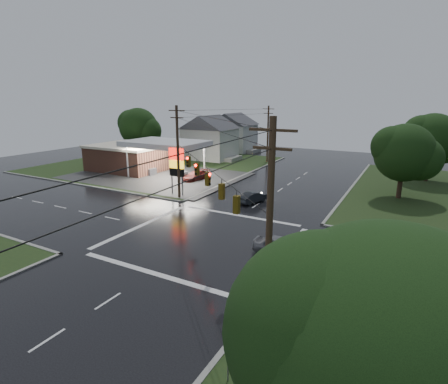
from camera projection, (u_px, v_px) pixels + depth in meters
The scene contains 17 objects.
ground at pixel (205, 239), 30.21m from camera, with size 120.00×120.00×0.00m, color black.
grass_nw at pixel (159, 164), 64.29m from camera, with size 36.00×36.00×0.08m, color #1D3216.
gas_station at pixel (136, 156), 58.15m from camera, with size 26.20×18.00×5.60m.
pylon_sign at pixel (177, 163), 42.94m from camera, with size 2.00×0.35×6.00m.
utility_pole_nw at pixel (178, 151), 41.19m from camera, with size 2.20×0.32×11.00m.
utility_pole_se at pixel (269, 231), 16.28m from camera, with size 2.20×0.32×11.00m.
utility_pole_n at pixel (268, 133), 65.41m from camera, with size 2.20×0.32×10.50m.
traffic_signals at pixel (204, 165), 28.51m from camera, with size 26.87×26.87×1.47m.
house_near at pixel (210, 137), 69.30m from camera, with size 11.05×8.48×8.60m.
house_far at pixel (233, 132), 79.93m from camera, with size 11.05×8.48×8.60m.
tree_nw_behind at pixel (139, 127), 69.72m from camera, with size 8.93×7.60×10.00m.
tree_ne_near at pixel (406, 153), 40.87m from camera, with size 7.99×6.80×8.98m.
tree_ne_far at pixel (433, 139), 49.48m from camera, with size 8.46×7.20×9.80m.
tree_se at pixel (392, 369), 8.19m from camera, with size 8.22×7.00×9.08m.
car_north at pixel (253, 197), 40.59m from camera, with size 1.36×3.90×1.28m, color black.
car_crossing at pixel (281, 246), 26.90m from camera, with size 1.74×4.31×1.47m, color slate.
car_pump at pixel (195, 176), 51.69m from camera, with size 1.92×4.71×1.37m, color maroon.
Camera 1 is at (14.96, -23.89, 11.71)m, focal length 28.00 mm.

